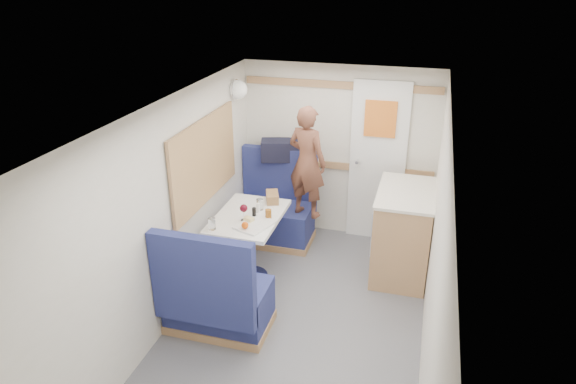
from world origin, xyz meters
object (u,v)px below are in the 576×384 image
(galley_counter, at_px, (402,232))
(tumbler_right, at_px, (260,204))
(bench_far, at_px, (275,215))
(bench_near, at_px, (216,302))
(orange_fruit, at_px, (245,225))
(dinette_table, at_px, (249,229))
(bread_loaf, at_px, (272,197))
(person, at_px, (307,162))
(cheese_block, at_px, (249,219))
(salt_grinder, at_px, (258,208))
(dome_light, at_px, (238,90))
(pepper_grinder, at_px, (254,213))
(duffel_bag, at_px, (283,150))
(beer_glass, at_px, (268,214))
(wine_glass, at_px, (244,209))
(tumbler_left, at_px, (212,224))
(tray, at_px, (255,225))

(galley_counter, height_order, tumbler_right, galley_counter)
(bench_far, bearing_deg, bench_near, -90.00)
(orange_fruit, bearing_deg, dinette_table, 104.29)
(orange_fruit, xyz_separation_m, bread_loaf, (0.05, 0.67, -0.00))
(person, bearing_deg, cheese_block, 87.04)
(salt_grinder, bearing_deg, bread_loaf, 77.90)
(dome_light, relative_size, pepper_grinder, 1.95)
(salt_grinder, bearing_deg, duffel_bag, 92.58)
(bench_far, bearing_deg, salt_grinder, -84.79)
(bench_far, relative_size, person, 0.86)
(beer_glass, bearing_deg, dome_light, 124.83)
(dinette_table, distance_m, cheese_block, 0.24)
(dinette_table, xyz_separation_m, bread_loaf, (0.13, 0.38, 0.20))
(orange_fruit, xyz_separation_m, wine_glass, (-0.08, 0.18, 0.07))
(dinette_table, relative_size, beer_glass, 9.65)
(orange_fruit, bearing_deg, tumbler_right, 90.70)
(dome_light, xyz_separation_m, bread_loaf, (0.52, -0.48, -0.98))
(bench_near, distance_m, bread_loaf, 1.33)
(person, bearing_deg, wine_glass, 83.18)
(cheese_block, xyz_separation_m, salt_grinder, (0.01, 0.23, 0.01))
(bench_far, distance_m, bread_loaf, 0.69)
(bench_far, height_order, dome_light, dome_light)
(dome_light, xyz_separation_m, person, (0.80, -0.14, -0.69))
(dinette_table, xyz_separation_m, bench_near, (-0.00, -0.86, -0.27))
(duffel_bag, bearing_deg, salt_grinder, -103.06)
(bench_near, bearing_deg, tumbler_left, 114.19)
(tumbler_left, xyz_separation_m, pepper_grinder, (0.30, 0.34, -0.00))
(dome_light, xyz_separation_m, wine_glass, (0.39, -0.97, -0.91))
(dinette_table, relative_size, bench_far, 0.88)
(tumbler_right, bearing_deg, dome_light, 123.44)
(duffel_bag, bearing_deg, tumbler_right, -102.88)
(wine_glass, xyz_separation_m, tumbler_left, (-0.22, -0.25, -0.07))
(cheese_block, xyz_separation_m, tumbler_right, (0.01, 0.29, 0.02))
(dinette_table, distance_m, beer_glass, 0.29)
(duffel_bag, relative_size, orange_fruit, 7.40)
(pepper_grinder, bearing_deg, person, 65.22)
(dome_light, xyz_separation_m, tray, (0.52, -1.04, -1.02))
(salt_grinder, bearing_deg, galley_counter, 18.04)
(dinette_table, xyz_separation_m, duffel_bag, (0.02, 1.12, 0.45))
(dome_light, distance_m, bread_loaf, 1.21)
(bench_far, distance_m, bench_near, 1.73)
(orange_fruit, relative_size, salt_grinder, 0.71)
(dome_light, relative_size, beer_glass, 2.10)
(bench_near, relative_size, salt_grinder, 11.26)
(orange_fruit, height_order, beer_glass, beer_glass)
(tumbler_left, distance_m, tumbler_right, 0.59)
(galley_counter, xyz_separation_m, orange_fruit, (-1.39, -0.85, 0.30))
(galley_counter, distance_m, tray, 1.55)
(galley_counter, distance_m, wine_glass, 1.66)
(tumbler_right, bearing_deg, galley_counter, 15.89)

